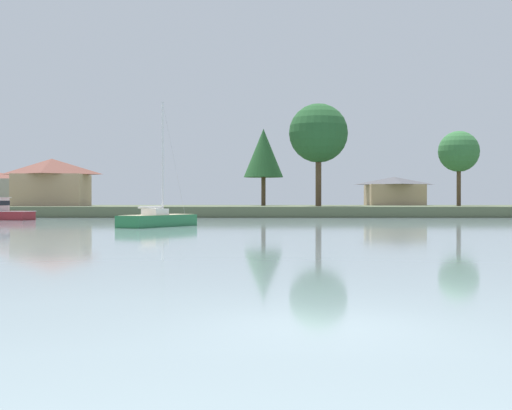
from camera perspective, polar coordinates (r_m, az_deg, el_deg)
The scene contains 8 objects.
ground_plane at distance 12.72m, azimuth 5.28°, elevation -9.36°, with size 464.14×464.14×0.00m, color gray.
far_shore_bank at distance 113.63m, azimuth 0.58°, elevation -0.41°, with size 208.86×42.84×1.40m, color #4C563D.
sailboat_green at distance 60.74m, azimuth -7.71°, elevation -1.46°, with size 5.96×8.52×11.13m.
shore_tree_left_mid at distance 114.86m, azimuth 0.59°, elevation 4.08°, with size 6.26×6.26×12.16m.
shore_tree_far_right at distance 113.87m, azimuth 15.63°, elevation 4.05°, with size 6.17×6.17×11.31m.
shore_tree_right at distance 104.29m, azimuth 4.92°, elevation 5.62°, with size 8.42×8.42×14.65m.
cottage_behind_trees at distance 126.55m, azimuth 10.80°, elevation 1.12°, with size 9.96×9.06×4.89m.
cottage_hillside at distance 110.89m, azimuth -15.74°, elevation 1.79°, with size 10.78×8.19×6.97m.
Camera 1 is at (-1.15, -12.48, 2.14)m, focal length 50.96 mm.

